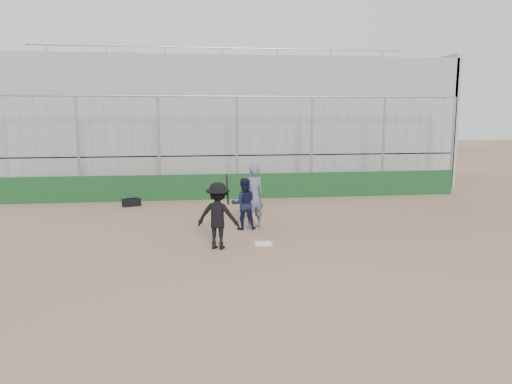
{
  "coord_description": "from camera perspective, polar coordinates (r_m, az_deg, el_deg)",
  "views": [
    {
      "loc": [
        -1.87,
        -12.47,
        3.39
      ],
      "look_at": [
        0.0,
        1.4,
        1.15
      ],
      "focal_mm": 35.0,
      "sensor_mm": 36.0,
      "label": 1
    }
  ],
  "objects": [
    {
      "name": "batter_at_plate",
      "position": [
        12.49,
        -4.35,
        -2.71
      ],
      "size": [
        1.23,
        0.95,
        1.84
      ],
      "color": "black",
      "rests_on": "ground"
    },
    {
      "name": "umpire",
      "position": [
        14.69,
        -0.32,
        -0.83
      ],
      "size": [
        0.82,
        0.69,
        1.72
      ],
      "primitive_type": "imported",
      "rotation": [
        0.0,
        0.0,
        3.55
      ],
      "color": "#545C6A",
      "rests_on": "ground"
    },
    {
      "name": "home_plate",
      "position": [
        13.05,
        0.83,
        -5.91
      ],
      "size": [
        0.44,
        0.44,
        0.02
      ],
      "primitive_type": "cube",
      "color": "white",
      "rests_on": "ground"
    },
    {
      "name": "ground",
      "position": [
        13.06,
        0.83,
        -5.96
      ],
      "size": [
        90.0,
        90.0,
        0.0
      ],
      "primitive_type": "plane",
      "color": "brown",
      "rests_on": "ground"
    },
    {
      "name": "backstop",
      "position": [
        19.71,
        -2.18,
        2.0
      ],
      "size": [
        18.1,
        0.25,
        4.04
      ],
      "color": "#123A19",
      "rests_on": "ground"
    },
    {
      "name": "catcher_crouched",
      "position": [
        14.53,
        -1.4,
        -2.32
      ],
      "size": [
        0.77,
        0.61,
        1.04
      ],
      "color": "black",
      "rests_on": "ground"
    },
    {
      "name": "bleachers",
      "position": [
        24.49,
        -3.33,
        8.0
      ],
      "size": [
        20.25,
        6.7,
        6.98
      ],
      "color": "gray",
      "rests_on": "ground"
    },
    {
      "name": "equipment_bag",
      "position": [
        18.75,
        -14.05,
        -1.16
      ],
      "size": [
        0.7,
        0.46,
        0.32
      ],
      "color": "black",
      "rests_on": "ground"
    }
  ]
}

